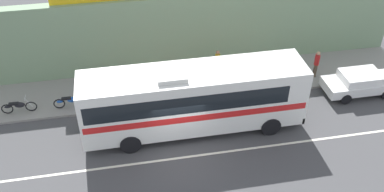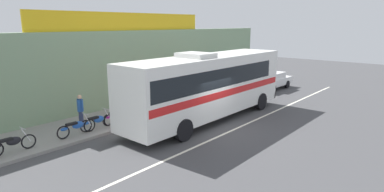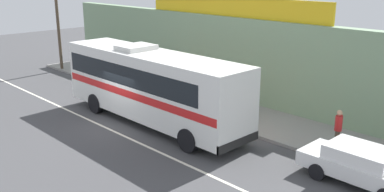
# 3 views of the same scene
# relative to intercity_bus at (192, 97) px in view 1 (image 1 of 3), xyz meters

# --- Properties ---
(ground_plane) EXTENTS (70.00, 70.00, 0.00)m
(ground_plane) POSITION_rel_intercity_bus_xyz_m (-0.88, -1.25, -2.06)
(ground_plane) COLOR #444447
(sidewalk_slab) EXTENTS (30.00, 3.60, 0.14)m
(sidewalk_slab) POSITION_rel_intercity_bus_xyz_m (-0.88, 3.95, -1.99)
(sidewalk_slab) COLOR gray
(sidewalk_slab) RESTS_ON ground_plane
(storefront_facade) EXTENTS (30.00, 0.70, 4.80)m
(storefront_facade) POSITION_rel_intercity_bus_xyz_m (-0.88, 6.10, 0.34)
(storefront_facade) COLOR gray
(storefront_facade) RESTS_ON ground_plane
(road_center_stripe) EXTENTS (30.00, 0.14, 0.01)m
(road_center_stripe) POSITION_rel_intercity_bus_xyz_m (-0.88, -2.05, -2.06)
(road_center_stripe) COLOR silver
(road_center_stripe) RESTS_ON ground_plane
(intercity_bus) EXTENTS (11.20, 2.61, 3.78)m
(intercity_bus) POSITION_rel_intercity_bus_xyz_m (0.00, 0.00, 0.00)
(intercity_bus) COLOR white
(intercity_bus) RESTS_ON ground_plane
(parked_car) EXTENTS (4.29, 1.84, 1.37)m
(parked_car) POSITION_rel_intercity_bus_xyz_m (10.14, 1.33, -1.33)
(parked_car) COLOR silver
(parked_car) RESTS_ON ground_plane
(motorcycle_red) EXTENTS (1.95, 0.56, 0.94)m
(motorcycle_red) POSITION_rel_intercity_bus_xyz_m (-6.27, 2.85, -1.50)
(motorcycle_red) COLOR black
(motorcycle_red) RESTS_ON sidewalk_slab
(motorcycle_green) EXTENTS (1.91, 0.56, 0.94)m
(motorcycle_green) POSITION_rel_intercity_bus_xyz_m (-3.87, 2.93, -1.50)
(motorcycle_green) COLOR black
(motorcycle_green) RESTS_ON sidewalk_slab
(motorcycle_orange) EXTENTS (1.87, 0.56, 0.94)m
(motorcycle_orange) POSITION_rel_intercity_bus_xyz_m (-9.05, 2.89, -1.50)
(motorcycle_orange) COLOR black
(motorcycle_orange) RESTS_ON sidewalk_slab
(motorcycle_black) EXTENTS (1.93, 0.56, 0.94)m
(motorcycle_black) POSITION_rel_intercity_bus_xyz_m (-5.11, 2.90, -1.50)
(motorcycle_black) COLOR black
(motorcycle_black) RESTS_ON sidewalk_slab
(pedestrian_by_curb) EXTENTS (0.30, 0.48, 1.68)m
(pedestrian_by_curb) POSITION_rel_intercity_bus_xyz_m (2.41, 4.51, -0.95)
(pedestrian_by_curb) COLOR black
(pedestrian_by_curb) RESTS_ON sidewalk_slab
(pedestrian_far_left) EXTENTS (0.30, 0.48, 1.65)m
(pedestrian_far_left) POSITION_rel_intercity_bus_xyz_m (-5.41, 3.85, -0.97)
(pedestrian_far_left) COLOR navy
(pedestrian_far_left) RESTS_ON sidewalk_slab
(pedestrian_far_right) EXTENTS (0.30, 0.48, 1.73)m
(pedestrian_far_right) POSITION_rel_intercity_bus_xyz_m (8.22, 3.24, -0.92)
(pedestrian_far_right) COLOR brown
(pedestrian_far_right) RESTS_ON sidewalk_slab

